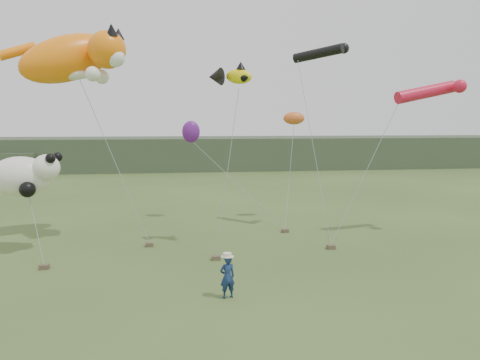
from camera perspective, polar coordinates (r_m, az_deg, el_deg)
ground at (r=17.81m, az=-1.67°, el=-12.46°), size 120.00×120.00×0.00m
headland at (r=61.53m, az=-9.16°, el=3.19°), size 90.00×13.00×4.00m
festival_attendant at (r=16.19m, az=-1.55°, el=-11.71°), size 0.61×0.48×1.48m
sandbag_anchors at (r=22.16m, az=-3.48°, el=-8.29°), size 12.97×5.20×0.19m
cat_kite at (r=25.01m, az=-19.30°, el=13.96°), size 6.46×4.28×3.60m
fish_kite at (r=22.23m, az=-1.21°, el=12.56°), size 2.28×1.49×1.09m
tube_kites at (r=26.52m, az=17.91°, el=11.91°), size 8.29×4.25×3.33m
panda_kite at (r=23.45m, az=-24.76°, el=0.52°), size 3.21×2.07×1.99m
misc_kites at (r=28.56m, az=-0.68°, el=6.59°), size 7.40×1.56×1.86m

